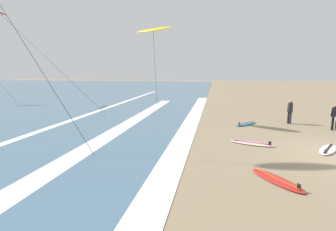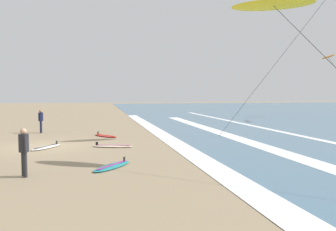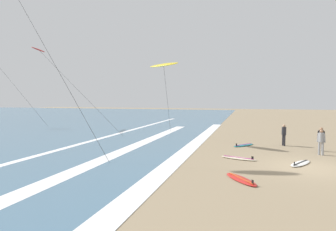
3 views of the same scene
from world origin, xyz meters
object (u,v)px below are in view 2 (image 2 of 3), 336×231
at_px(surfer_foreground_main, 24,148).
at_px(surfboard_foreground_flat, 113,146).
at_px(surfer_left_near, 41,119).
at_px(surfboard_near_water, 106,136).
at_px(kite_orange_far_left, 328,57).
at_px(surfboard_right_spare, 46,147).
at_px(kite_yellow_high_left, 273,5).
at_px(surfboard_left_pile, 112,166).

distance_m(surfer_foreground_main, surfboard_foreground_flat, 6.44).
relative_size(surfer_left_near, surfboard_near_water, 0.77).
relative_size(surfer_left_near, surfboard_foreground_flat, 0.73).
height_order(surfer_foreground_main, kite_orange_far_left, kite_orange_far_left).
xyz_separation_m(surfboard_near_water, surfboard_right_spare, (3.90, -3.00, 0.00)).
bearing_deg(surfer_left_near, surfer_foreground_main, 6.42).
distance_m(surfboard_right_spare, kite_yellow_high_left, 12.29).
bearing_deg(surfboard_near_water, surfboard_foreground_flat, 3.16).
xyz_separation_m(surfer_left_near, kite_orange_far_left, (-4.86, 25.82, 5.26)).
xyz_separation_m(surfer_left_near, kite_yellow_high_left, (12.03, 10.57, 5.21)).
height_order(surfer_left_near, surfboard_near_water, surfer_left_near).
distance_m(surfer_foreground_main, surfboard_near_water, 10.31).
distance_m(surfer_left_near, surfboard_left_pile, 12.70).
bearing_deg(surfboard_foreground_flat, surfboard_right_spare, -96.95).
distance_m(surfer_foreground_main, kite_yellow_high_left, 10.54).
distance_m(surfboard_near_water, kite_orange_far_left, 23.69).
relative_size(surfer_foreground_main, kite_yellow_high_left, 0.20).
xyz_separation_m(surfer_foreground_main, surfer_left_near, (-12.75, -1.43, 0.00)).
height_order(surfboard_foreground_flat, kite_orange_far_left, kite_orange_far_left).
relative_size(surfboard_foreground_flat, kite_yellow_high_left, 0.27).
relative_size(surfboard_right_spare, surfboard_foreground_flat, 0.97).
distance_m(surfboard_near_water, surfboard_foreground_flat, 4.30).
bearing_deg(surfboard_foreground_flat, kite_orange_far_left, 119.47).
xyz_separation_m(surfer_foreground_main, surfboard_near_water, (-9.87, 2.85, -0.91)).
height_order(surfer_foreground_main, surfboard_right_spare, surfer_foreground_main).
height_order(surfboard_near_water, kite_yellow_high_left, kite_yellow_high_left).
height_order(surfboard_near_water, kite_orange_far_left, kite_orange_far_left).
bearing_deg(surfer_left_near, kite_orange_far_left, 100.66).
bearing_deg(surfer_left_near, surfboard_left_pile, 19.84).
xyz_separation_m(surfer_foreground_main, surfboard_foreground_flat, (-5.57, 3.09, -0.91)).
distance_m(surfboard_right_spare, surfboard_foreground_flat, 3.26).
xyz_separation_m(surfer_foreground_main, kite_orange_far_left, (-17.61, 24.38, 5.26)).
relative_size(surfboard_near_water, kite_yellow_high_left, 0.25).
height_order(surfer_foreground_main, surfboard_foreground_flat, surfer_foreground_main).
bearing_deg(kite_yellow_high_left, surfboard_left_pile, -91.03).
height_order(surfboard_foreground_flat, kite_yellow_high_left, kite_yellow_high_left).
xyz_separation_m(surfboard_near_water, kite_orange_far_left, (-7.74, 21.53, 6.17)).
relative_size(surfer_foreground_main, surfer_left_near, 1.00).
bearing_deg(surfboard_foreground_flat, surfboard_near_water, -176.84).
bearing_deg(surfboard_right_spare, kite_orange_far_left, 115.38).
bearing_deg(kite_yellow_high_left, surfboard_foreground_flat, -128.77).
xyz_separation_m(surfer_left_near, surfboard_left_pile, (11.91, 4.30, -0.91)).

